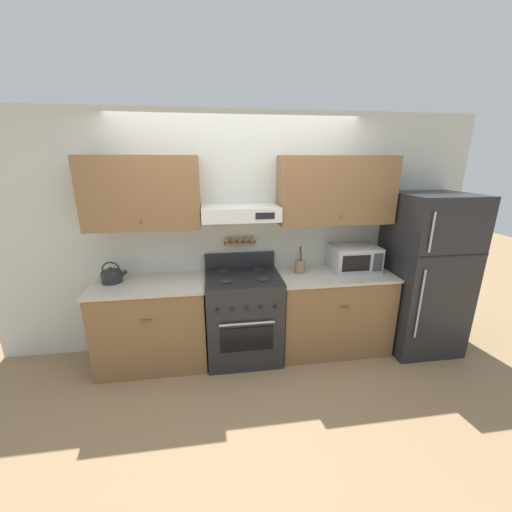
# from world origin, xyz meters

# --- Properties ---
(ground_plane) EXTENTS (16.00, 16.00, 0.00)m
(ground_plane) POSITION_xyz_m (0.00, 0.00, 0.00)
(ground_plane) COLOR #937551
(wall_back) EXTENTS (5.20, 0.46, 2.55)m
(wall_back) POSITION_xyz_m (0.03, 0.59, 1.44)
(wall_back) COLOR silver
(wall_back) RESTS_ON ground_plane
(counter_left) EXTENTS (1.10, 0.63, 0.90)m
(counter_left) POSITION_xyz_m (-0.94, 0.32, 0.45)
(counter_left) COLOR brown
(counter_left) RESTS_ON ground_plane
(counter_right) EXTENTS (1.23, 0.63, 0.90)m
(counter_right) POSITION_xyz_m (1.00, 0.32, 0.45)
(counter_right) COLOR brown
(counter_right) RESTS_ON ground_plane
(stove_range) EXTENTS (0.77, 0.66, 1.09)m
(stove_range) POSITION_xyz_m (0.00, 0.30, 0.47)
(stove_range) COLOR #232326
(stove_range) RESTS_ON ground_plane
(refrigerator) EXTENTS (0.75, 0.76, 1.74)m
(refrigerator) POSITION_xyz_m (2.00, 0.24, 0.87)
(refrigerator) COLOR #232326
(refrigerator) RESTS_ON ground_plane
(tea_kettle) EXTENTS (0.25, 0.20, 0.21)m
(tea_kettle) POSITION_xyz_m (-1.30, 0.40, 0.98)
(tea_kettle) COLOR #232326
(tea_kettle) RESTS_ON counter_left
(microwave) EXTENTS (0.51, 0.40, 0.27)m
(microwave) POSITION_xyz_m (1.25, 0.42, 1.03)
(microwave) COLOR #ADAFB5
(microwave) RESTS_ON counter_right
(utensil_crock) EXTENTS (0.12, 0.12, 0.29)m
(utensil_crock) POSITION_xyz_m (0.63, 0.40, 0.97)
(utensil_crock) COLOR #8E7051
(utensil_crock) RESTS_ON counter_right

